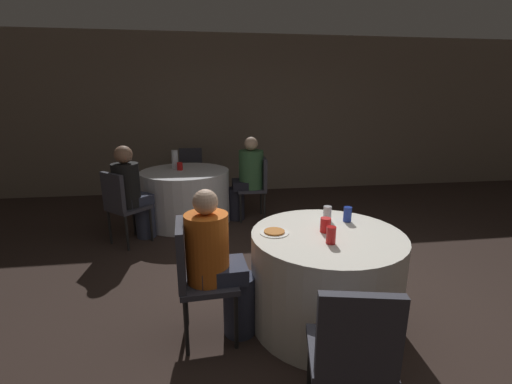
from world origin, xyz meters
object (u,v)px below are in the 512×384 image
person_black_shirt (133,194)px  bottle_far (175,160)px  chair_near_south (353,350)px  chair_far_east (258,182)px  chair_far_north (191,170)px  soda_can_blue (347,214)px  table_far (186,196)px  table_near (325,278)px  chair_near_west (195,271)px  person_orange_shirt (220,266)px  soda_can_red (331,235)px  pizza_plate_near (274,232)px  person_green_jacket (247,178)px  soda_can_silver (327,213)px  chair_far_southwest (121,202)px

person_black_shirt → bottle_far: size_ratio=4.49×
chair_near_south → chair_far_east: same height
chair_far_north → soda_can_blue: bearing=114.9°
table_far → chair_far_east: chair_far_east is taller
chair_near_south → bottle_far: bearing=119.4°
chair_far_east → table_near: bearing=-175.1°
chair_far_north → chair_near_west: bearing=94.7°
table_near → chair_far_north: bearing=108.4°
person_orange_shirt → soda_can_red: (0.77, -0.12, 0.24)m
person_orange_shirt → chair_near_south: bearing=29.9°
pizza_plate_near → soda_can_red: soda_can_red is taller
person_green_jacket → table_near: bearing=-171.5°
person_green_jacket → soda_can_silver: person_green_jacket is taller
chair_near_south → chair_near_west: size_ratio=1.00×
person_green_jacket → person_black_shirt: (-1.45, -0.61, -0.02)m
table_near → person_black_shirt: person_black_shirt is taller
bottle_far → person_green_jacket: bearing=-9.4°
person_green_jacket → bottle_far: (-1.00, 0.17, 0.26)m
chair_far_east → table_far: bearing=90.0°
chair_far_southwest → soda_can_red: 2.67m
chair_near_west → soda_can_red: size_ratio=7.35×
person_orange_shirt → bottle_far: size_ratio=4.26×
chair_far_southwest → soda_can_blue: 2.62m
chair_far_southwest → soda_can_blue: size_ratio=7.35×
chair_far_north → person_black_shirt: person_black_shirt is taller
chair_near_south → chair_near_west: 1.19m
person_orange_shirt → soda_can_red: bearing=77.4°
soda_can_silver → bottle_far: bearing=121.0°
pizza_plate_near → bottle_far: bottle_far is taller
person_orange_shirt → soda_can_red: 0.81m
soda_can_red → chair_far_north: bearing=107.0°
table_near → bottle_far: size_ratio=4.31×
table_far → soda_can_blue: size_ratio=9.99×
chair_far_southwest → chair_far_north: (0.73, 1.77, 0.00)m
chair_far_north → bottle_far: (-0.17, -0.87, 0.33)m
chair_far_southwest → soda_can_silver: 2.47m
chair_far_north → soda_can_red: chair_far_north is taller
chair_near_south → pizza_plate_near: bearing=112.3°
soda_can_red → soda_can_blue: bearing=54.7°
bottle_far → chair_near_south: bearing=-72.6°
chair_near_west → pizza_plate_near: chair_near_west is taller
table_near → pizza_plate_near: size_ratio=5.22×
chair_far_southwest → person_green_jacket: (1.56, 0.73, 0.07)m
chair_near_west → soda_can_blue: 1.28m
chair_far_east → soda_can_blue: bearing=-168.6°
pizza_plate_near → person_green_jacket: bearing=88.5°
chair_near_south → pizza_plate_near: (-0.19, 1.03, 0.20)m
table_far → soda_can_red: (1.15, -2.65, 0.43)m
chair_near_west → person_green_jacket: person_green_jacket is taller
chair_far_east → person_green_jacket: size_ratio=0.75×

